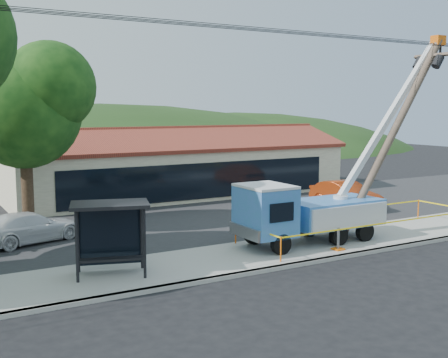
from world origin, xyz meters
TOP-DOWN VIEW (x-y plane):
  - ground at (0.00, 0.00)m, footprint 120.00×120.00m
  - curb at (0.00, 2.10)m, footprint 60.00×0.25m
  - sidewalk at (0.00, 4.00)m, footprint 60.00×4.00m
  - parking_lot at (0.00, 12.00)m, footprint 60.00×12.00m
  - strip_mall at (4.00, 19.98)m, footprint 22.50×8.53m
  - tree_lot at (-7.00, 13.00)m, footprint 6.30×5.60m
  - hill_center at (10.00, 55.00)m, footprint 89.60×64.00m
  - hill_east at (30.00, 55.00)m, footprint 72.80×52.00m
  - utility_truck at (2.83, 4.35)m, footprint 10.98×3.59m
  - leaning_pole at (7.65, 4.10)m, footprint 6.11×1.98m
  - bus_shelter at (-5.95, 4.24)m, footprint 2.98×2.32m
  - caution_tape at (5.69, 4.15)m, footprint 11.29×3.32m
  - car_red at (10.10, 10.03)m, footprint 1.67×4.73m
  - car_white at (-7.46, 10.57)m, footprint 4.97×3.22m

SIDE VIEW (x-z plane):
  - ground at x=0.00m, z-range 0.00..0.00m
  - hill_center at x=10.00m, z-range -16.00..16.00m
  - hill_east at x=30.00m, z-range -13.00..13.00m
  - car_red at x=10.10m, z-range -0.78..0.78m
  - car_white at x=-7.46m, z-range -0.67..0.67m
  - parking_lot at x=0.00m, z-range 0.00..0.10m
  - curb at x=0.00m, z-range 0.00..0.15m
  - sidewalk at x=0.00m, z-range 0.00..0.15m
  - caution_tape at x=5.69m, z-range 0.39..1.35m
  - utility_truck at x=2.83m, z-range -2.95..6.19m
  - strip_mall at x=4.00m, z-range -0.46..4.22m
  - bus_shelter at x=-5.95m, z-range 0.74..3.27m
  - leaning_pole at x=7.65m, z-range 0.52..9.60m
  - tree_lot at x=-7.00m, z-range 1.74..10.68m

